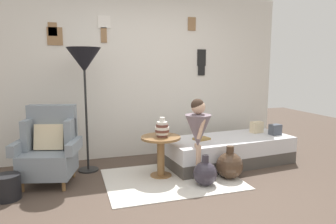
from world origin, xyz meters
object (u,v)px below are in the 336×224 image
object	(u,v)px
vase_striped	(162,129)
floor_lamp	(84,63)
armchair	(50,148)
person_child	(198,128)
daybed	(228,150)
demijohn_near	(205,173)
book_on_daybed	(202,139)
demijohn_far	(230,165)
side_table	(161,148)
magazine_basket	(7,187)

from	to	relation	value
vase_striped	floor_lamp	distance (m)	1.37
armchair	person_child	size ratio (longest dim) A/B	0.92
daybed	demijohn_near	xyz separation A→B (m)	(-0.70, -0.69, -0.05)
book_on_daybed	armchair	bearing A→B (deg)	179.42
floor_lamp	daybed	bearing A→B (deg)	-8.51
vase_striped	floor_lamp	bearing A→B (deg)	149.26
demijohn_near	demijohn_far	world-z (taller)	demijohn_far
demijohn_far	vase_striped	bearing A→B (deg)	158.42
armchair	side_table	bearing A→B (deg)	-9.47
daybed	person_child	world-z (taller)	person_child
magazine_basket	book_on_daybed	bearing A→B (deg)	8.69
demijohn_far	magazine_basket	xyz separation A→B (m)	(-2.65, 0.18, -0.04)
side_table	demijohn_far	size ratio (longest dim) A/B	1.25
person_child	demijohn_far	xyz separation A→B (m)	(0.39, -0.16, -0.49)
daybed	magazine_basket	bearing A→B (deg)	-172.39
side_table	person_child	distance (m)	0.56
vase_striped	demijohn_near	xyz separation A→B (m)	(0.42, -0.44, -0.50)
daybed	book_on_daybed	distance (m)	0.50
side_table	floor_lamp	world-z (taller)	floor_lamp
book_on_daybed	demijohn_far	world-z (taller)	demijohn_far
daybed	person_child	bearing A→B (deg)	-148.74
armchair	vase_striped	xyz separation A→B (m)	(1.40, -0.25, 0.21)
armchair	demijohn_far	size ratio (longest dim) A/B	2.23
daybed	floor_lamp	size ratio (longest dim) A/B	1.15
person_child	floor_lamp	bearing A→B (deg)	152.10
armchair	daybed	xyz separation A→B (m)	(2.52, -0.01, -0.24)
daybed	book_on_daybed	size ratio (longest dim) A/B	8.93
daybed	magazine_basket	world-z (taller)	daybed
person_child	magazine_basket	bearing A→B (deg)	179.48
person_child	demijohn_near	bearing A→B (deg)	-93.04
demijohn_near	vase_striped	bearing A→B (deg)	133.36
side_table	demijohn_near	world-z (taller)	side_table
armchair	magazine_basket	distance (m)	0.66
side_table	demijohn_far	xyz separation A→B (m)	(0.84, -0.35, -0.20)
demijohn_near	demijohn_far	xyz separation A→B (m)	(0.40, 0.12, 0.03)
armchair	book_on_daybed	world-z (taller)	armchair
person_child	demijohn_far	distance (m)	0.64
vase_striped	book_on_daybed	distance (m)	0.74
vase_striped	floor_lamp	world-z (taller)	floor_lamp
book_on_daybed	demijohn_near	xyz separation A→B (m)	(-0.25, -0.68, -0.26)
armchair	floor_lamp	bearing A→B (deg)	31.97
vase_striped	magazine_basket	bearing A→B (deg)	-175.35
floor_lamp	book_on_daybed	size ratio (longest dim) A/B	7.76
floor_lamp	demijohn_near	size ratio (longest dim) A/B	4.45
daybed	side_table	bearing A→B (deg)	-168.86
person_child	book_on_daybed	size ratio (longest dim) A/B	4.77
book_on_daybed	magazine_basket	size ratio (longest dim) A/B	0.79
demijohn_near	side_table	bearing A→B (deg)	132.80
floor_lamp	demijohn_far	world-z (taller)	floor_lamp
daybed	demijohn_far	distance (m)	0.64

